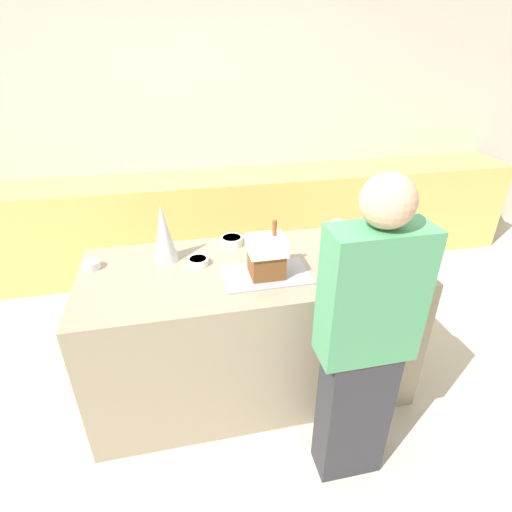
{
  "coord_description": "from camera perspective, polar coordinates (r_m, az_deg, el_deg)",
  "views": [
    {
      "loc": [
        -0.38,
        -1.92,
        2.01
      ],
      "look_at": [
        0.03,
        0.0,
        0.95
      ],
      "focal_mm": 28.0,
      "sensor_mm": 36.0,
      "label": 1
    }
  ],
  "objects": [
    {
      "name": "person",
      "position": [
        1.88,
        15.14,
        -11.88
      ],
      "size": [
        0.42,
        0.53,
        1.6
      ],
      "color": "#333338",
      "rests_on": "ground_plane"
    },
    {
      "name": "candy_bowl_beside_tree",
      "position": [
        2.29,
        -8.27,
        -0.72
      ],
      "size": [
        0.12,
        0.12,
        0.04
      ],
      "color": "white",
      "rests_on": "kitchen_island"
    },
    {
      "name": "back_cabinet_block",
      "position": [
        3.95,
        -5.63,
        4.97
      ],
      "size": [
        6.0,
        0.6,
        0.89
      ],
      "color": "#DBBC60",
      "rests_on": "ground_plane"
    },
    {
      "name": "gingerbread_house",
      "position": [
        2.11,
        1.51,
        0.06
      ],
      "size": [
        0.2,
        0.19,
        0.3
      ],
      "color": "brown",
      "rests_on": "baking_tray"
    },
    {
      "name": "kitchen_island",
      "position": [
        2.51,
        -0.71,
        -10.24
      ],
      "size": [
        1.89,
        0.82,
        0.89
      ],
      "color": "gray",
      "rests_on": "ground_plane"
    },
    {
      "name": "candy_bowl_behind_tray",
      "position": [
        2.69,
        11.8,
        3.56
      ],
      "size": [
        0.13,
        0.13,
        0.04
      ],
      "color": "silver",
      "rests_on": "kitchen_island"
    },
    {
      "name": "candy_bowl_center_rear",
      "position": [
        2.49,
        -3.47,
        2.24
      ],
      "size": [
        0.14,
        0.14,
        0.05
      ],
      "color": "white",
      "rests_on": "kitchen_island"
    },
    {
      "name": "baking_tray",
      "position": [
        2.17,
        1.46,
        -2.67
      ],
      "size": [
        0.46,
        0.29,
        0.01
      ],
      "color": "#9E9EA8",
      "rests_on": "kitchen_island"
    },
    {
      "name": "wall_back",
      "position": [
        4.01,
        -6.85,
        18.06
      ],
      "size": [
        8.0,
        0.05,
        2.6
      ],
      "color": "beige",
      "rests_on": "ground_plane"
    },
    {
      "name": "decorative_tree",
      "position": [
        2.3,
        -13.07,
        3.17
      ],
      "size": [
        0.14,
        0.14,
        0.34
      ],
      "color": "silver",
      "rests_on": "kitchen_island"
    },
    {
      "name": "candy_bowl_near_tray_left",
      "position": [
        2.4,
        -22.48,
        -1.14
      ],
      "size": [
        0.09,
        0.09,
        0.04
      ],
      "color": "silver",
      "rests_on": "kitchen_island"
    },
    {
      "name": "ground_plane",
      "position": [
        2.81,
        -0.65,
        -17.32
      ],
      "size": [
        12.0,
        12.0,
        0.0
      ],
      "primitive_type": "plane",
      "color": "beige"
    },
    {
      "name": "candy_bowl_far_left",
      "position": [
        2.68,
        15.0,
        3.22
      ],
      "size": [
        0.11,
        0.11,
        0.04
      ],
      "color": "silver",
      "rests_on": "kitchen_island"
    }
  ]
}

